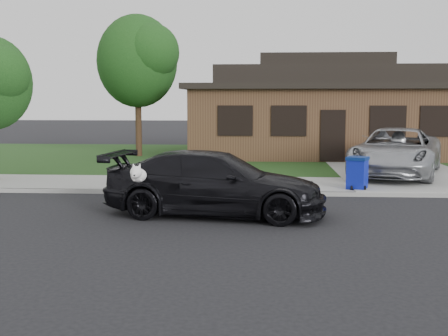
{
  "coord_description": "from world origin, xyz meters",
  "views": [
    {
      "loc": [
        1.12,
        -12.21,
        2.7
      ],
      "look_at": [
        0.23,
        0.83,
        1.1
      ],
      "focal_mm": 45.0,
      "sensor_mm": 36.0,
      "label": 1
    }
  ],
  "objects": [
    {
      "name": "lawn",
      "position": [
        0.0,
        13.0,
        0.07
      ],
      "size": [
        60.0,
        13.0,
        0.13
      ],
      "primitive_type": "cube",
      "color": "#193814",
      "rests_on": "ground"
    },
    {
      "name": "recycling_bin",
      "position": [
        3.87,
        4.11,
        0.59
      ],
      "size": [
        0.74,
        0.74,
        0.94
      ],
      "rotation": [
        0.0,
        0.0,
        -0.43
      ],
      "color": "#0E1B9D",
      "rests_on": "sidewalk"
    },
    {
      "name": "driveway",
      "position": [
        6.0,
        10.0,
        0.07
      ],
      "size": [
        4.5,
        13.0,
        0.14
      ],
      "primitive_type": "cube",
      "color": "gray",
      "rests_on": "ground"
    },
    {
      "name": "minivan",
      "position": [
        5.68,
        7.14,
        0.94
      ],
      "size": [
        4.42,
        6.29,
        1.59
      ],
      "primitive_type": "imported",
      "rotation": [
        0.0,
        0.0,
        -0.34
      ],
      "color": "#A3A5AA",
      "rests_on": "driveway"
    },
    {
      "name": "house",
      "position": [
        4.0,
        15.0,
        2.13
      ],
      "size": [
        12.6,
        8.6,
        4.65
      ],
      "color": "#422B1C",
      "rests_on": "ground"
    },
    {
      "name": "sidewalk",
      "position": [
        0.0,
        5.0,
        0.06
      ],
      "size": [
        60.0,
        3.0,
        0.12
      ],
      "primitive_type": "cube",
      "color": "gray",
      "rests_on": "ground"
    },
    {
      "name": "tree_0",
      "position": [
        -4.34,
        12.88,
        4.48
      ],
      "size": [
        3.78,
        3.6,
        6.34
      ],
      "color": "#332114",
      "rests_on": "ground"
    },
    {
      "name": "curb",
      "position": [
        0.0,
        3.5,
        0.06
      ],
      "size": [
        60.0,
        0.12,
        0.12
      ],
      "primitive_type": "cube",
      "color": "gray",
      "rests_on": "ground"
    },
    {
      "name": "sedan",
      "position": [
        0.02,
        0.72,
        0.75
      ],
      "size": [
        5.39,
        2.76,
        1.5
      ],
      "rotation": [
        0.0,
        0.0,
        1.44
      ],
      "color": "black",
      "rests_on": "ground"
    },
    {
      "name": "ground",
      "position": [
        0.0,
        0.0,
        0.0
      ],
      "size": [
        120.0,
        120.0,
        0.0
      ],
      "primitive_type": "plane",
      "color": "black",
      "rests_on": "ground"
    }
  ]
}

